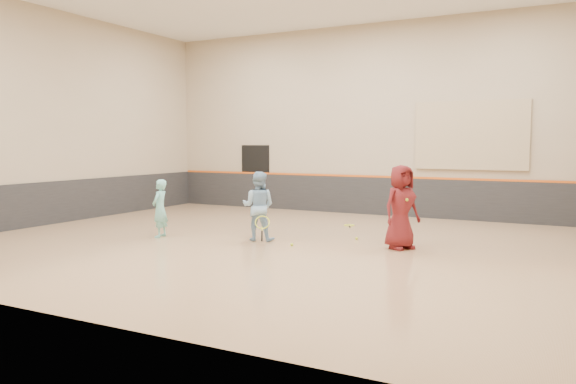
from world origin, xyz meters
The scene contains 14 objects.
room centered at (0.00, 0.00, 0.81)m, with size 15.04×12.04×6.22m.
wainscot_back centered at (0.00, 5.97, 0.60)m, with size 14.90×0.04×1.20m, color #232326.
wainscot_left centered at (-7.47, 0.00, 0.60)m, with size 0.04×11.90×1.20m, color #232326.
accent_stripe centered at (0.00, 5.96, 1.22)m, with size 14.90×0.03×0.06m, color #D85914.
acoustic_panel centered at (2.80, 5.95, 2.50)m, with size 3.20×0.08×2.00m, color tan.
doorway centered at (-4.50, 5.98, 1.10)m, with size 1.10×0.05×2.20m, color black.
girl centered at (-3.31, -0.52, 0.70)m, with size 0.51×0.34×1.40m, color #75CBC2.
instructor centered at (-0.97, 0.19, 0.81)m, with size 0.78×0.61×1.61m, color #89B2D3.
young_man centered at (2.28, 0.71, 0.90)m, with size 0.88×0.58×1.81m, color maroon.
held_racket centered at (-0.65, -0.17, 0.49)m, with size 0.45×0.45×0.65m, color #D4E532, non-canonical shape.
spare_racket centered at (0.06, 3.36, 0.02)m, with size 0.66×0.66×0.04m, color yellow, non-canonical shape.
ball_under_racket centered at (0.06, -0.10, 0.03)m, with size 0.07×0.07×0.07m, color #CCE635.
ball_in_hand centered at (2.46, 0.51, 1.09)m, with size 0.07×0.07×0.07m, color gold.
ball_beside_spare centered at (1.05, 1.32, 0.03)m, with size 0.07×0.07×0.07m, color #D1E034.
Camera 1 is at (5.66, -11.01, 2.28)m, focal length 35.00 mm.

